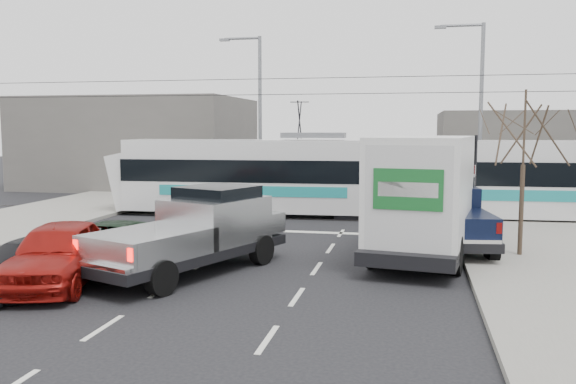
% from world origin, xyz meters
% --- Properties ---
extents(ground, '(120.00, 120.00, 0.00)m').
position_xyz_m(ground, '(0.00, 0.00, 0.00)').
color(ground, black).
rests_on(ground, ground).
extents(rails, '(60.00, 1.60, 0.03)m').
position_xyz_m(rails, '(0.00, 10.00, 0.01)').
color(rails, '#33302D').
rests_on(rails, ground).
extents(building_left, '(14.00, 10.00, 6.00)m').
position_xyz_m(building_left, '(-14.00, 22.00, 3.00)').
color(building_left, '#615C57').
rests_on(building_left, ground).
extents(building_right, '(12.00, 10.00, 5.00)m').
position_xyz_m(building_right, '(12.00, 24.00, 2.50)').
color(building_right, '#615C57').
rests_on(building_right, ground).
extents(bare_tree, '(2.40, 2.40, 5.00)m').
position_xyz_m(bare_tree, '(7.60, 2.50, 3.79)').
color(bare_tree, '#47382B').
rests_on(bare_tree, ground).
extents(traffic_signal, '(0.44, 0.44, 3.60)m').
position_xyz_m(traffic_signal, '(6.47, 6.50, 2.74)').
color(traffic_signal, black).
rests_on(traffic_signal, ground).
extents(street_lamp_near, '(2.38, 0.25, 9.00)m').
position_xyz_m(street_lamp_near, '(7.31, 14.00, 5.11)').
color(street_lamp_near, slate).
rests_on(street_lamp_near, ground).
extents(street_lamp_far, '(2.38, 0.25, 9.00)m').
position_xyz_m(street_lamp_far, '(-4.19, 16.00, 5.11)').
color(street_lamp_far, slate).
rests_on(street_lamp_far, ground).
extents(catenary, '(60.00, 0.20, 7.00)m').
position_xyz_m(catenary, '(0.00, 10.00, 3.88)').
color(catenary, black).
rests_on(catenary, ground).
extents(tram, '(25.40, 3.67, 5.17)m').
position_xyz_m(tram, '(3.84, 10.45, 1.83)').
color(tram, silver).
rests_on(tram, ground).
extents(silver_pickup, '(4.41, 6.75, 2.33)m').
position_xyz_m(silver_pickup, '(-1.51, -0.91, 1.16)').
color(silver_pickup, black).
rests_on(silver_pickup, ground).
extents(box_truck, '(3.72, 7.82, 3.75)m').
position_xyz_m(box_truck, '(4.73, 2.16, 1.85)').
color(box_truck, black).
rests_on(box_truck, ground).
extents(navy_pickup, '(2.85, 5.91, 2.39)m').
position_xyz_m(navy_pickup, '(5.45, 3.79, 1.18)').
color(navy_pickup, black).
rests_on(navy_pickup, ground).
extents(green_car, '(2.42, 4.71, 1.27)m').
position_xyz_m(green_car, '(-4.21, -0.93, 0.64)').
color(green_car, black).
rests_on(green_car, ground).
extents(red_car, '(3.03, 5.14, 1.64)m').
position_xyz_m(red_car, '(-4.49, -3.11, 0.82)').
color(red_car, maroon).
rests_on(red_car, ground).
extents(dark_car, '(2.22, 4.41, 1.23)m').
position_xyz_m(dark_car, '(-5.06, -3.62, 0.61)').
color(dark_car, black).
rests_on(dark_car, ground).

